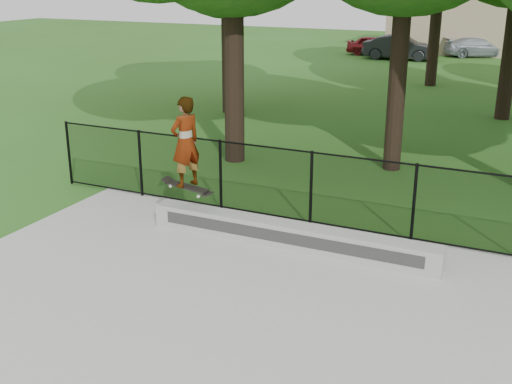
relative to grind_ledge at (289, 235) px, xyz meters
The scene contains 7 objects.
grind_ledge is the anchor object (origin of this frame).
car_a 29.43m from the grind_ledge, 102.20° to the left, with size 1.36×3.36×1.15m, color maroon.
car_b 27.69m from the grind_ledge, 99.14° to the left, with size 1.44×3.75×1.36m, color black.
car_c 30.56m from the grind_ledge, 90.95° to the left, with size 1.58×3.57×1.13m, color #8B959E.
skater_airborne 2.54m from the grind_ledge, behind, with size 0.84×0.73×1.83m.
chainlink_fence 2.35m from the grind_ledge, 31.59° to the left, with size 16.06×0.06×1.50m.
distant_building 33.35m from the grind_ledge, 90.08° to the left, with size 12.40×6.40×4.30m.
Camera 1 is at (2.06, -5.27, 4.81)m, focal length 45.00 mm.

